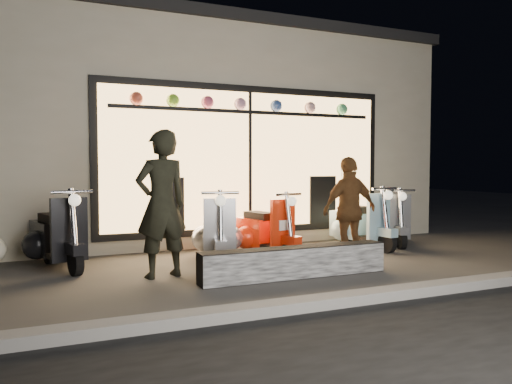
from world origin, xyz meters
The scene contains 11 objects.
ground centered at (0.00, 0.00, 0.00)m, with size 40.00×40.00×0.00m, color #383533.
kerb centered at (0.00, -2.00, 0.06)m, with size 40.00×0.25×0.12m, color slate.
shop_building centered at (0.00, 4.98, 2.10)m, with size 10.20×6.23×4.20m.
graffiti_barrier centered at (0.35, -0.65, 0.20)m, with size 2.57×0.28×0.40m, color black.
scooter_silver centered at (-0.15, 0.95, 0.42)m, with size 0.73×1.46×1.04m.
scooter_red centered at (0.62, 1.00, 0.40)m, with size 0.66×1.40×0.99m.
scooter_black centered at (-2.46, 1.33, 0.43)m, with size 0.76×1.51×1.08m.
scooter_blue centered at (2.52, 1.10, 0.42)m, with size 0.57×1.46×1.04m.
scooter_grey centered at (3.33, 1.23, 0.40)m, with size 0.76×1.38×1.00m.
man centered at (-1.22, 0.05, 0.95)m, with size 0.70×0.46×1.91m, color black.
woman centered at (1.58, -0.06, 0.79)m, with size 0.93×0.39×1.58m, color brown.
Camera 1 is at (-2.64, -6.32, 1.44)m, focal length 35.00 mm.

